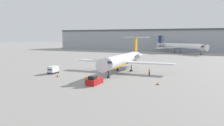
{
  "coord_description": "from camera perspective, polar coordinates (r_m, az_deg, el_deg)",
  "views": [
    {
      "loc": [
        21.78,
        -40.3,
        10.16
      ],
      "look_at": [
        0.0,
        9.74,
        3.48
      ],
      "focal_mm": 35.0,
      "sensor_mm": 36.0,
      "label": 1
    }
  ],
  "objects": [
    {
      "name": "worker_near_tug",
      "position": [
        47.08,
        -6.87,
        -4.47
      ],
      "size": [
        0.4,
        0.24,
        1.65
      ],
      "color": "#232838",
      "rests_on": "ground"
    },
    {
      "name": "airplane_parked_far_left",
      "position": [
        140.49,
        17.13,
        4.2
      ],
      "size": [
        34.8,
        29.51,
        11.03
      ],
      "color": "white",
      "rests_on": "ground"
    },
    {
      "name": "ground_plane",
      "position": [
        46.92,
        -4.77,
        -5.55
      ],
      "size": [
        600.0,
        600.0,
        0.0
      ],
      "primitive_type": "plane",
      "color": "gray"
    },
    {
      "name": "pushback_tug",
      "position": [
        46.76,
        -4.56,
        -4.66
      ],
      "size": [
        2.01,
        4.43,
        1.97
      ],
      "color": "#B21919",
      "rests_on": "ground"
    },
    {
      "name": "luggage_cart",
      "position": [
        62.12,
        -15.13,
        -1.74
      ],
      "size": [
        1.87,
        2.91,
        2.01
      ],
      "color": "#232326",
      "rests_on": "ground"
    },
    {
      "name": "terminal_building",
      "position": [
        161.79,
        15.87,
        5.84
      ],
      "size": [
        180.0,
        16.8,
        15.32
      ],
      "color": "#9EA3AD",
      "rests_on": "ground"
    },
    {
      "name": "airplane_main",
      "position": [
        63.4,
        3.0,
        0.93
      ],
      "size": [
        29.0,
        28.93,
        9.96
      ],
      "color": "silver",
      "rests_on": "ground"
    },
    {
      "name": "traffic_cone_left",
      "position": [
        57.06,
        -14.0,
        -3.16
      ],
      "size": [
        0.71,
        0.71,
        0.68
      ],
      "color": "black",
      "rests_on": "ground"
    },
    {
      "name": "traffic_cone_right",
      "position": [
        47.32,
        11.86,
        -5.21
      ],
      "size": [
        0.62,
        0.62,
        0.62
      ],
      "color": "black",
      "rests_on": "ground"
    },
    {
      "name": "worker_by_wing",
      "position": [
        57.66,
        9.71,
        -2.34
      ],
      "size": [
        0.4,
        0.25,
        1.77
      ],
      "color": "#232838",
      "rests_on": "ground"
    }
  ]
}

